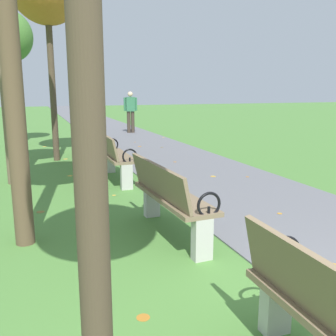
{
  "coord_description": "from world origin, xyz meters",
  "views": [
    {
      "loc": [
        -2.01,
        -1.27,
        1.73
      ],
      "look_at": [
        -0.05,
        4.04,
        0.55
      ],
      "focal_mm": 40.46,
      "sensor_mm": 36.0,
      "label": 1
    }
  ],
  "objects_px": {
    "tree_5": "(10,39)",
    "trash_bin": "(94,148)",
    "pedestrian_walking": "(131,110)",
    "park_bench_3": "(114,156)",
    "park_bench_4": "(90,137)",
    "park_bench_2": "(169,197)"
  },
  "relations": [
    {
      "from": "park_bench_3",
      "to": "park_bench_2",
      "type": "bearing_deg",
      "value": -90.0
    },
    {
      "from": "park_bench_4",
      "to": "trash_bin",
      "type": "xyz_separation_m",
      "value": [
        -0.15,
        -1.54,
        -0.06
      ]
    },
    {
      "from": "park_bench_3",
      "to": "trash_bin",
      "type": "distance_m",
      "value": 1.44
    },
    {
      "from": "park_bench_3",
      "to": "tree_5",
      "type": "bearing_deg",
      "value": 107.96
    },
    {
      "from": "park_bench_2",
      "to": "tree_5",
      "type": "xyz_separation_m",
      "value": [
        -1.85,
        8.71,
        2.72
      ]
    },
    {
      "from": "tree_5",
      "to": "trash_bin",
      "type": "relative_size",
      "value": 4.78
    },
    {
      "from": "park_bench_2",
      "to": "park_bench_4",
      "type": "height_order",
      "value": "same"
    },
    {
      "from": "park_bench_3",
      "to": "tree_5",
      "type": "distance_m",
      "value": 6.58
    },
    {
      "from": "trash_bin",
      "to": "tree_5",
      "type": "bearing_deg",
      "value": 111.73
    },
    {
      "from": "park_bench_2",
      "to": "pedestrian_walking",
      "type": "height_order",
      "value": "pedestrian_walking"
    },
    {
      "from": "park_bench_4",
      "to": "pedestrian_walking",
      "type": "relative_size",
      "value": 1.0
    },
    {
      "from": "park_bench_3",
      "to": "park_bench_4",
      "type": "bearing_deg",
      "value": 90.0
    },
    {
      "from": "tree_5",
      "to": "park_bench_3",
      "type": "bearing_deg",
      "value": -72.04
    },
    {
      "from": "park_bench_2",
      "to": "tree_5",
      "type": "distance_m",
      "value": 9.31
    },
    {
      "from": "pedestrian_walking",
      "to": "trash_bin",
      "type": "height_order",
      "value": "pedestrian_walking"
    },
    {
      "from": "park_bench_3",
      "to": "park_bench_4",
      "type": "height_order",
      "value": "same"
    },
    {
      "from": "park_bench_4",
      "to": "tree_5",
      "type": "height_order",
      "value": "tree_5"
    },
    {
      "from": "tree_5",
      "to": "trash_bin",
      "type": "distance_m",
      "value": 5.37
    },
    {
      "from": "park_bench_2",
      "to": "trash_bin",
      "type": "bearing_deg",
      "value": 91.9
    },
    {
      "from": "park_bench_3",
      "to": "park_bench_4",
      "type": "distance_m",
      "value": 2.98
    },
    {
      "from": "park_bench_4",
      "to": "trash_bin",
      "type": "relative_size",
      "value": 1.92
    },
    {
      "from": "trash_bin",
      "to": "park_bench_2",
      "type": "bearing_deg",
      "value": -88.1
    }
  ]
}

